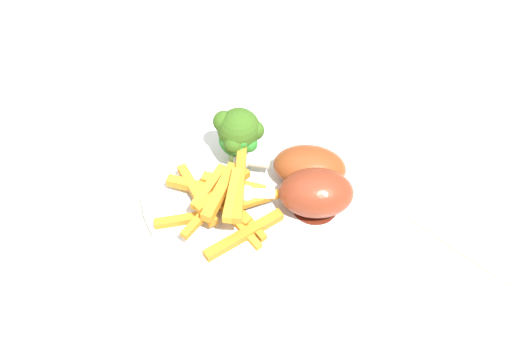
% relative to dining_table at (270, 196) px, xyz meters
% --- Properties ---
extents(dining_table, '(1.20, 0.82, 0.72)m').
position_rel_dining_table_xyz_m(dining_table, '(0.00, 0.00, 0.00)').
color(dining_table, silver).
rests_on(dining_table, ground_plane).
extents(dinner_plate, '(0.26, 0.26, 0.01)m').
position_rel_dining_table_xyz_m(dinner_plate, '(0.02, 0.06, 0.10)').
color(dinner_plate, silver).
rests_on(dinner_plate, dining_table).
extents(broccoli_floret_front, '(0.06, 0.05, 0.07)m').
position_rel_dining_table_xyz_m(broccoli_floret_front, '(0.04, 0.02, 0.15)').
color(broccoli_floret_front, '#79B44D').
rests_on(broccoli_floret_front, dinner_plate).
extents(broccoli_floret_middle, '(0.04, 0.04, 0.06)m').
position_rel_dining_table_xyz_m(broccoli_floret_middle, '(0.04, 0.02, 0.14)').
color(broccoli_floret_middle, '#82AD57').
rests_on(broccoli_floret_middle, dinner_plate).
extents(carrot_fries_pile, '(0.14, 0.13, 0.04)m').
position_rel_dining_table_xyz_m(carrot_fries_pile, '(0.05, 0.10, 0.13)').
color(carrot_fries_pile, orange).
rests_on(carrot_fries_pile, dinner_plate).
extents(chicken_drumstick_near, '(0.13, 0.07, 0.04)m').
position_rel_dining_table_xyz_m(chicken_drumstick_near, '(-0.04, 0.05, 0.13)').
color(chicken_drumstick_near, '#5E2410').
rests_on(chicken_drumstick_near, dinner_plate).
extents(chicken_drumstick_far, '(0.13, 0.06, 0.05)m').
position_rel_dining_table_xyz_m(chicken_drumstick_far, '(-0.05, 0.09, 0.13)').
color(chicken_drumstick_far, '#591E11').
rests_on(chicken_drumstick_far, dinner_plate).
extents(napkin, '(0.22, 0.22, 0.00)m').
position_rel_dining_table_xyz_m(napkin, '(-0.25, 0.09, 0.10)').
color(napkin, beige).
rests_on(napkin, dining_table).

